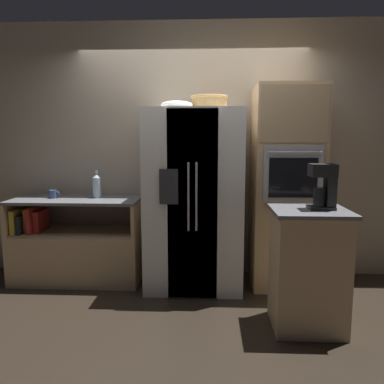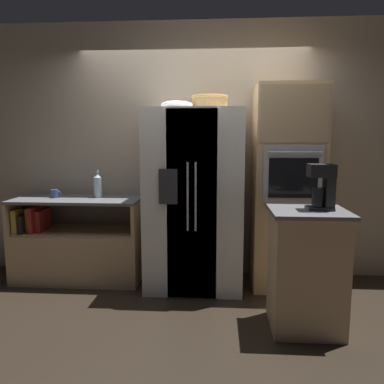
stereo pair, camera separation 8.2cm
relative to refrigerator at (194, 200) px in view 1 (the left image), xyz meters
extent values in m
plane|color=black|center=(-0.04, -0.02, -0.91)|extent=(20.00, 20.00, 0.00)
cube|color=tan|center=(-0.04, 0.42, 0.49)|extent=(12.00, 0.06, 2.80)
cube|color=tan|center=(-1.27, 0.09, -0.65)|extent=(1.36, 0.61, 0.53)
cube|color=tan|center=(-1.27, 0.09, -0.37)|extent=(1.31, 0.56, 0.02)
cube|color=tan|center=(-1.93, 0.09, -0.21)|extent=(0.04, 0.61, 0.34)
cube|color=tan|center=(-0.61, 0.09, -0.21)|extent=(0.04, 0.61, 0.34)
cube|color=slate|center=(-1.27, 0.09, -0.03)|extent=(1.36, 0.61, 0.03)
cube|color=gold|center=(-1.87, 0.06, -0.24)|extent=(0.05, 0.44, 0.25)
cube|color=black|center=(-1.81, 0.06, -0.27)|extent=(0.04, 0.42, 0.19)
cube|color=orange|center=(-1.76, 0.06, -0.24)|extent=(0.04, 0.28, 0.25)
cube|color=#B72D28|center=(-1.71, 0.06, -0.23)|extent=(0.04, 0.39, 0.27)
cube|color=#B72D28|center=(-1.65, 0.06, -0.25)|extent=(0.06, 0.29, 0.23)
cube|color=white|center=(0.00, 0.01, 0.00)|extent=(0.97, 0.76, 1.83)
cube|color=white|center=(-0.01, -0.38, 0.00)|extent=(0.48, 0.02, 1.79)
cube|color=white|center=(0.01, -0.38, 0.00)|extent=(0.48, 0.02, 1.79)
cylinder|color=#B2B2B7|center=(-0.04, -0.41, 0.09)|extent=(0.02, 0.02, 0.64)
cylinder|color=#B2B2B7|center=(0.04, -0.41, 0.09)|extent=(0.02, 0.02, 0.64)
cube|color=#2D2D33|center=(-0.22, -0.39, 0.18)|extent=(0.18, 0.01, 0.33)
cube|color=tan|center=(0.94, 0.08, 0.12)|extent=(0.67, 0.63, 2.06)
cube|color=#ADADB2|center=(0.94, -0.26, 0.29)|extent=(0.55, 0.04, 0.53)
cube|color=black|center=(0.94, -0.28, 0.26)|extent=(0.45, 0.01, 0.37)
cylinder|color=#B2B2B7|center=(0.94, -0.29, 0.50)|extent=(0.49, 0.02, 0.02)
cube|color=tan|center=(0.94, -0.24, 0.85)|extent=(0.63, 0.01, 0.53)
cube|color=tan|center=(0.96, -0.86, -0.44)|extent=(0.55, 0.49, 0.95)
cube|color=slate|center=(0.96, -0.86, 0.05)|extent=(0.60, 0.54, 0.03)
cylinder|color=tan|center=(0.15, 0.11, 0.98)|extent=(0.36, 0.36, 0.13)
torus|color=tan|center=(0.15, 0.11, 1.04)|extent=(0.38, 0.38, 0.03)
ellipsoid|color=white|center=(-0.17, -0.05, 0.95)|extent=(0.32, 0.32, 0.08)
cylinder|color=silver|center=(-1.06, 0.15, 0.10)|extent=(0.09, 0.09, 0.22)
cone|color=silver|center=(-1.06, 0.15, 0.23)|extent=(0.09, 0.09, 0.05)
cylinder|color=silver|center=(-1.06, 0.15, 0.27)|extent=(0.03, 0.03, 0.04)
cylinder|color=#384C7A|center=(-1.53, 0.10, 0.03)|extent=(0.08, 0.08, 0.09)
torus|color=#384C7A|center=(-1.49, 0.10, 0.03)|extent=(0.06, 0.01, 0.06)
cube|color=black|center=(1.05, -0.83, 0.08)|extent=(0.20, 0.17, 0.02)
cylinder|color=black|center=(1.03, -0.83, 0.17)|extent=(0.10, 0.10, 0.15)
cube|color=black|center=(1.11, -0.83, 0.25)|extent=(0.07, 0.14, 0.36)
cube|color=black|center=(1.05, -0.83, 0.38)|extent=(0.20, 0.17, 0.10)
camera|label=1|loc=(0.16, -3.81, 0.62)|focal=35.00mm
camera|label=2|loc=(0.24, -3.80, 0.62)|focal=35.00mm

